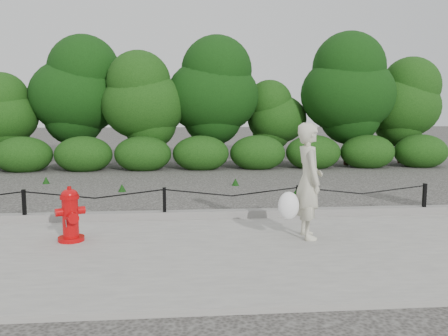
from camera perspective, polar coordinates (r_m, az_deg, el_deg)
name	(u,v)px	position (r m, az deg, el deg)	size (l,w,h in m)	color
ground	(165,224)	(8.89, -7.13, -6.65)	(90.00, 90.00, 0.00)	#2D2B28
sidewalk	(160,255)	(6.95, -7.69, -10.28)	(14.00, 4.00, 0.08)	gray
curb	(165,215)	(8.90, -7.14, -5.64)	(14.00, 0.22, 0.14)	slate
chain_barrier	(164,199)	(8.79, -7.18, -3.76)	(10.06, 0.06, 0.60)	black
treeline	(195,96)	(17.57, -3.53, 8.62)	(20.12, 3.82, 4.78)	black
fire_hydrant	(70,215)	(7.69, -17.99, -5.41)	(0.53, 0.53, 0.86)	#B60609
pedestrian	(307,182)	(7.54, 10.01, -1.71)	(0.73, 0.67, 1.82)	beige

